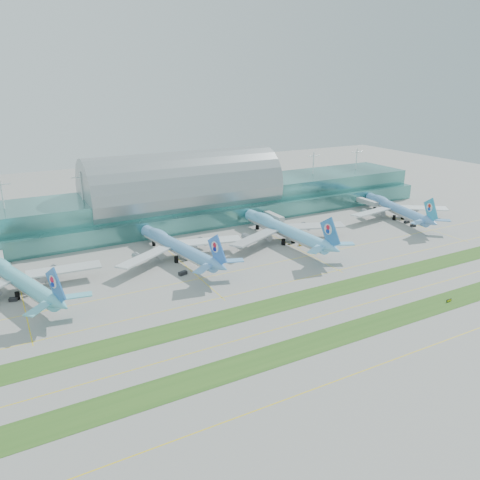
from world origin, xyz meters
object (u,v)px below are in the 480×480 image
airliner_c (283,229)px  airliner_d (395,208)px  airliner_b (177,246)px  terminal (184,198)px  airliner_a (18,279)px  taxiway_sign_east (449,300)px

airliner_c → airliner_d: (88.48, 4.67, -0.56)m
airliner_b → airliner_d: airliner_b is taller
airliner_b → airliner_d: 149.24m
terminal → airliner_a: bearing=-146.1°
airliner_a → airliner_d: bearing=-16.2°
terminal → airliner_d: bearing=-26.1°
terminal → taxiway_sign_east: size_ratio=122.68×
airliner_a → terminal: bearing=15.5°
terminal → airliner_d: terminal is taller
airliner_b → taxiway_sign_east: size_ratio=28.32×
airliner_c → taxiway_sign_east: 95.42m
terminal → airliner_c: terminal is taller
airliner_a → taxiway_sign_east: 175.06m
terminal → airliner_d: size_ratio=4.44×
airliner_d → taxiway_sign_east: bearing=-112.8°
airliner_c → taxiway_sign_east: size_ratio=30.30×
terminal → airliner_b: size_ratio=4.33×
airliner_c → airliner_a: bearing=178.8°
terminal → airliner_a: (-100.23, -67.42, -7.61)m
airliner_b → terminal: bearing=55.3°
airliner_a → airliner_b: airliner_b is taller
airliner_b → airliner_d: bearing=-9.0°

